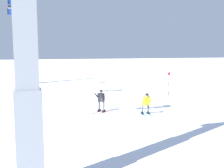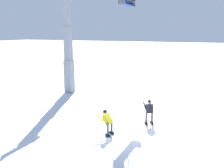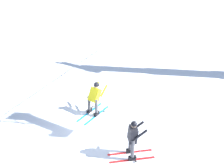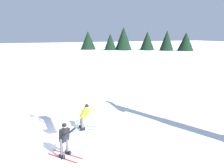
# 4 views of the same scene
# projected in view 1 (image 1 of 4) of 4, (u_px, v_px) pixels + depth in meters

# --- Properties ---
(ground_plane) EXTENTS (260.00, 260.00, 0.00)m
(ground_plane) POSITION_uv_depth(u_px,v_px,m) (130.00, 113.00, 17.71)
(ground_plane) COLOR white
(skier_carving_main) EXTENTS (1.74, 0.79, 1.59)m
(skier_carving_main) POSITION_uv_depth(u_px,v_px,m) (146.00, 102.00, 17.06)
(skier_carving_main) COLOR #198CCC
(skier_carving_main) RESTS_ON ground_plane
(lift_tower_near) EXTENTS (0.74, 2.59, 9.84)m
(lift_tower_near) POSITION_uv_depth(u_px,v_px,m) (26.00, 52.00, 7.05)
(lift_tower_near) COLOR gray
(lift_tower_near) RESTS_ON ground_plane
(lift_tower_far) EXTENTS (0.80, 2.58, 9.84)m
(lift_tower_far) POSITION_uv_depth(u_px,v_px,m) (21.00, 52.00, 32.68)
(lift_tower_far) COLOR gray
(lift_tower_far) RESTS_ON ground_plane
(chairlift_seat_second) EXTENTS (0.61, 1.82, 2.01)m
(chairlift_seat_second) POSITION_uv_depth(u_px,v_px,m) (19.00, 1.00, 20.33)
(chairlift_seat_second) COLOR black
(chairlift_seat_middle) EXTENTS (0.61, 2.43, 1.82)m
(chairlift_seat_middle) POSITION_uv_depth(u_px,v_px,m) (19.00, 12.00, 27.23)
(chairlift_seat_middle) COLOR black
(trail_marker_pole) EXTENTS (0.07, 0.28, 2.33)m
(trail_marker_pole) POSITION_uv_depth(u_px,v_px,m) (169.00, 83.00, 24.37)
(trail_marker_pole) COLOR red
(trail_marker_pole) RESTS_ON ground_plane
(skier_distant_uphill) EXTENTS (1.39, 1.60, 1.60)m
(skier_distant_uphill) POSITION_uv_depth(u_px,v_px,m) (101.00, 99.00, 17.76)
(skier_distant_uphill) COLOR red
(skier_distant_uphill) RESTS_ON ground_plane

